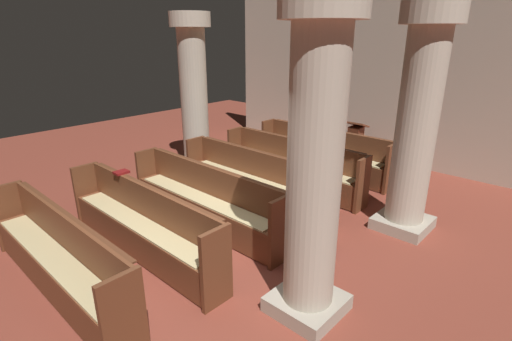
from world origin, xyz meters
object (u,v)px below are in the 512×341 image
(pew_row_5, at_px, (57,254))
(pillar_aisle_rear, at_px, (315,164))
(pew_row_0, at_px, (323,151))
(pew_row_4, at_px, (142,221))
(hymn_book, at_px, (121,172))
(pew_row_2, at_px, (253,178))
(lectern, at_px, (354,148))
(kneeler_box_navy, at_px, (320,240))
(pew_row_1, at_px, (291,163))
(pillar_far_side, at_px, (194,92))
(pillar_aisle_side, at_px, (417,121))
(pew_row_3, at_px, (204,197))

(pew_row_5, distance_m, pillar_aisle_rear, 3.21)
(pew_row_0, relative_size, pew_row_5, 1.00)
(pillar_aisle_rear, bearing_deg, pew_row_5, -143.94)
(pew_row_4, distance_m, hymn_book, 0.93)
(pew_row_5, bearing_deg, pew_row_2, 90.00)
(lectern, xyz_separation_m, kneeler_box_navy, (1.48, -3.65, -0.32))
(pew_row_1, xyz_separation_m, pew_row_4, (0.00, -3.41, 0.00))
(pew_row_1, relative_size, pillar_far_side, 0.95)
(pew_row_2, relative_size, kneeler_box_navy, 8.64)
(pillar_far_side, xyz_separation_m, kneeler_box_navy, (4.10, -1.07, -1.63))
(pillar_far_side, bearing_deg, pew_row_0, 35.28)
(kneeler_box_navy, bearing_deg, pillar_aisle_side, 66.40)
(pew_row_2, relative_size, pillar_aisle_rear, 0.95)
(pew_row_4, bearing_deg, pillar_aisle_side, 53.71)
(pew_row_0, bearing_deg, pillar_aisle_side, -28.17)
(pew_row_3, xyz_separation_m, pillar_aisle_rear, (2.39, -0.53, 1.25))
(pew_row_1, bearing_deg, kneeler_box_navy, -42.19)
(pew_row_3, xyz_separation_m, hymn_book, (-0.78, -0.95, 0.48))
(pew_row_1, height_order, pillar_aisle_rear, pillar_aisle_rear)
(pew_row_0, distance_m, pew_row_2, 2.27)
(pew_row_2, bearing_deg, pew_row_3, -90.00)
(pew_row_1, xyz_separation_m, lectern, (0.28, 2.06, -0.07))
(pillar_aisle_side, relative_size, pillar_far_side, 1.00)
(pew_row_1, relative_size, pew_row_2, 1.00)
(pew_row_0, xyz_separation_m, hymn_book, (-0.78, -4.35, 0.48))
(pillar_aisle_side, relative_size, lectern, 3.14)
(hymn_book, bearing_deg, kneeler_box_navy, 32.59)
(pillar_far_side, relative_size, lectern, 3.14)
(pew_row_1, distance_m, pew_row_2, 1.14)
(pew_row_0, relative_size, pew_row_1, 1.00)
(pillar_aisle_side, bearing_deg, pew_row_3, -138.41)
(pew_row_1, relative_size, kneeler_box_navy, 8.64)
(lectern, bearing_deg, kneeler_box_navy, -67.93)
(pew_row_0, relative_size, pillar_aisle_rear, 0.95)
(pew_row_1, height_order, lectern, lectern)
(pew_row_2, xyz_separation_m, pillar_far_side, (-2.34, 0.61, 1.25))
(lectern, bearing_deg, pew_row_4, -92.94)
(pew_row_0, relative_size, pew_row_4, 1.00)
(pillar_aisle_rear, bearing_deg, hymn_book, -172.48)
(pew_row_4, xyz_separation_m, hymn_book, (-0.78, 0.19, 0.48))
(pew_row_2, distance_m, hymn_book, 2.27)
(pew_row_3, height_order, pew_row_5, same)
(kneeler_box_navy, bearing_deg, pillar_far_side, 165.35)
(pew_row_4, height_order, pillar_aisle_side, pillar_aisle_side)
(pew_row_1, relative_size, pew_row_4, 1.00)
(hymn_book, xyz_separation_m, kneeler_box_navy, (2.54, 1.62, -0.87))
(pew_row_5, xyz_separation_m, pillar_aisle_rear, (2.39, 1.74, 1.25))
(pew_row_5, bearing_deg, kneeler_box_navy, 59.14)
(pew_row_1, xyz_separation_m, pew_row_2, (0.00, -1.14, 0.00))
(pew_row_0, height_order, kneeler_box_navy, pew_row_0)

